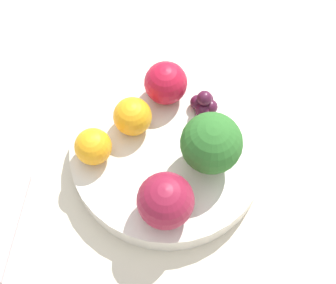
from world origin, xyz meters
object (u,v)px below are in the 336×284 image
(broccoli, at_px, (212,141))
(orange_front, at_px, (133,116))
(orange_back, at_px, (93,147))
(bowl, at_px, (168,152))
(apple_red, at_px, (166,83))
(grape_cluster, at_px, (204,103))
(apple_green, at_px, (166,201))

(broccoli, bearing_deg, orange_front, -3.66)
(orange_front, bearing_deg, broccoli, 176.34)
(orange_front, relative_size, orange_back, 1.07)
(bowl, bearing_deg, orange_front, -11.72)
(orange_front, bearing_deg, apple_red, -109.02)
(apple_red, bearing_deg, orange_back, 67.41)
(orange_front, distance_m, orange_back, 0.05)
(apple_red, xyz_separation_m, grape_cluster, (-0.05, 0.00, -0.01))
(bowl, bearing_deg, apple_green, 109.98)
(orange_front, bearing_deg, bowl, 168.28)
(orange_back, bearing_deg, broccoli, -159.84)
(apple_red, relative_size, orange_back, 1.23)
(broccoli, distance_m, orange_back, 0.13)
(bowl, height_order, grape_cluster, grape_cluster)
(apple_red, relative_size, grape_cluster, 1.51)
(apple_red, distance_m, orange_back, 0.11)
(orange_back, xyz_separation_m, grape_cluster, (-0.09, -0.10, -0.01))
(broccoli, xyz_separation_m, apple_green, (0.02, 0.07, -0.01))
(orange_front, height_order, orange_back, orange_front)
(apple_red, bearing_deg, broccoli, 142.07)
(bowl, xyz_separation_m, broccoli, (-0.05, -0.00, 0.06))
(apple_red, relative_size, orange_front, 1.15)
(bowl, bearing_deg, apple_red, -66.03)
(apple_red, height_order, apple_green, apple_green)
(bowl, height_order, apple_red, apple_red)
(bowl, distance_m, apple_red, 0.08)
(orange_front, distance_m, grape_cluster, 0.08)
(grape_cluster, bearing_deg, broccoli, 115.64)
(orange_back, bearing_deg, bowl, -150.48)
(apple_green, xyz_separation_m, grape_cluster, (0.01, -0.13, -0.02))
(bowl, bearing_deg, orange_back, 29.52)
(bowl, relative_size, orange_front, 5.12)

